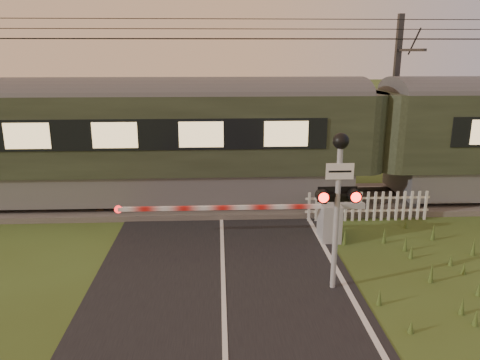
{
  "coord_description": "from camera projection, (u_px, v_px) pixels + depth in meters",
  "views": [
    {
      "loc": [
        -0.08,
        -8.97,
        5.12
      ],
      "look_at": [
        0.5,
        3.2,
        1.76
      ],
      "focal_mm": 35.0,
      "sensor_mm": 36.0,
      "label": 1
    }
  ],
  "objects": [
    {
      "name": "train",
      "position": [
        374.0,
        138.0,
        15.89
      ],
      "size": [
        42.82,
        2.95,
        3.99
      ],
      "color": "slate",
      "rests_on": "ground"
    },
    {
      "name": "picket_fence",
      "position": [
        368.0,
        206.0,
        14.52
      ],
      "size": [
        3.91,
        0.08,
        0.94
      ],
      "color": "silver",
      "rests_on": "ground"
    },
    {
      "name": "ground",
      "position": [
        224.0,
        299.0,
        10.0
      ],
      "size": [
        160.0,
        160.0,
        0.0
      ],
      "primitive_type": "plane",
      "color": "#39481B",
      "rests_on": "ground"
    },
    {
      "name": "overhead_wires",
      "position": [
        219.0,
        31.0,
        14.74
      ],
      "size": [
        120.0,
        0.62,
        0.62
      ],
      "color": "black",
      "rests_on": "ground"
    },
    {
      "name": "crossing_signal",
      "position": [
        338.0,
        184.0,
        9.83
      ],
      "size": [
        0.89,
        0.36,
        3.51
      ],
      "color": "gray",
      "rests_on": "ground"
    },
    {
      "name": "boom_gate",
      "position": [
        317.0,
        219.0,
        13.02
      ],
      "size": [
        6.88,
        0.82,
        1.09
      ],
      "color": "gray",
      "rests_on": "ground"
    },
    {
      "name": "road",
      "position": [
        225.0,
        304.0,
        9.78
      ],
      "size": [
        6.0,
        140.0,
        0.03
      ],
      "color": "black",
      "rests_on": "ground"
    },
    {
      "name": "catenary_mast",
      "position": [
        395.0,
        99.0,
        17.81
      ],
      "size": [
        0.2,
        2.45,
        6.45
      ],
      "color": "#2D2D30",
      "rests_on": "ground"
    },
    {
      "name": "track_bed",
      "position": [
        221.0,
        202.0,
        16.25
      ],
      "size": [
        140.0,
        3.4,
        0.39
      ],
      "color": "#47423D",
      "rests_on": "ground"
    }
  ]
}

